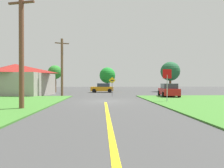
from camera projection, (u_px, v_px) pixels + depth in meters
ground_plane at (105, 101)px, 16.19m from camera, size 120.00×120.00×0.00m
lane_stripe_center at (108, 119)px, 8.21m from camera, size 0.20×14.00×0.01m
stop_sign at (167, 79)px, 15.42m from camera, size 0.82×0.13×2.91m
car_on_crossroad at (169, 90)px, 21.24m from camera, size 2.46×4.33×1.62m
car_approaching_junction at (103, 88)px, 31.16m from camera, size 4.08×2.11×1.62m
utility_pole_near at (21, 50)px, 11.15m from camera, size 1.78×0.52×7.42m
utility_pole_mid at (62, 66)px, 23.06m from camera, size 1.76×0.61×7.53m
direction_sign at (112, 84)px, 23.01m from camera, size 0.91×0.09×2.50m
oak_tree_left at (170, 71)px, 34.01m from camera, size 3.69×3.69×5.81m
pine_tree_center at (107, 75)px, 37.67m from camera, size 3.40×3.40×5.05m
oak_tree_right at (55, 73)px, 31.16m from camera, size 2.45×2.45×4.84m
barn at (15, 80)px, 24.26m from camera, size 9.87×7.35×4.34m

